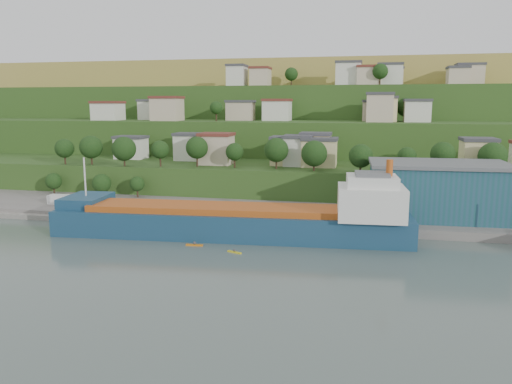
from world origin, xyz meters
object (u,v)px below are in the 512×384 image
(cargo_ship_near, at_px, (241,223))
(kayak_orange, at_px, (194,244))
(warehouse, at_px, (438,190))
(caravan, at_px, (62,201))

(cargo_ship_near, relative_size, kayak_orange, 22.03)
(cargo_ship_near, distance_m, warehouse, 46.83)
(warehouse, bearing_deg, caravan, -178.99)
(cargo_ship_near, xyz_separation_m, caravan, (-52.39, 15.02, -0.31))
(caravan, bearing_deg, kayak_orange, -28.60)
(cargo_ship_near, relative_size, caravan, 11.15)
(cargo_ship_near, bearing_deg, kayak_orange, -136.26)
(warehouse, height_order, kayak_orange, warehouse)
(kayak_orange, bearing_deg, caravan, 149.97)
(cargo_ship_near, height_order, kayak_orange, cargo_ship_near)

